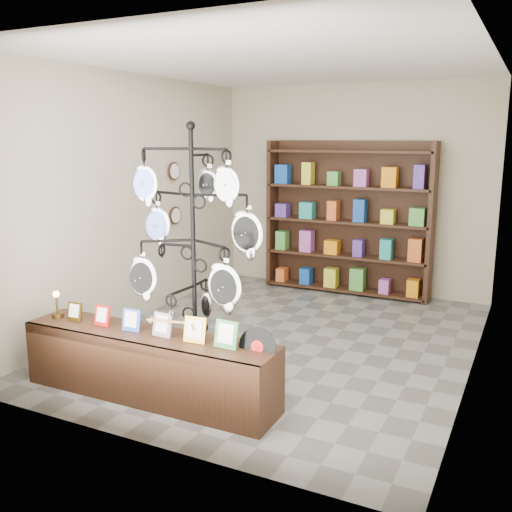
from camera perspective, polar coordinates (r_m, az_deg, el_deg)
The scene contains 6 objects.
ground at distance 6.52m, azimuth 2.71°, elevation -8.36°, with size 5.00×5.00×0.00m, color slate.
room_envelope at distance 6.13m, azimuth 2.88°, elevation 8.09°, with size 5.00×5.00×5.00m.
display_tree at distance 4.93m, azimuth -6.30°, elevation 1.55°, with size 1.22×1.10×2.38m.
front_shelf at distance 5.15m, azimuth -10.69°, elevation -10.67°, with size 2.39×0.50×0.84m.
back_shelving at distance 8.37m, azimuth 9.13°, elevation 3.28°, with size 2.42×0.36×2.20m.
wall_clocks at distance 7.82m, azimuth -8.17°, elevation 6.20°, with size 0.03×0.24×0.84m.
Camera 1 is at (2.44, -5.61, 2.24)m, focal length 40.00 mm.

